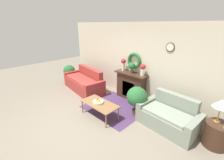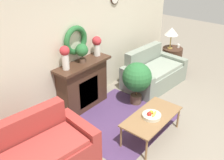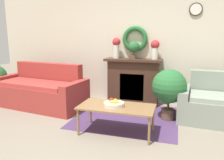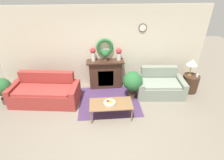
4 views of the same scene
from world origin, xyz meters
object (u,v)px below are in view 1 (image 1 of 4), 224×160
object	(u,v)px
side_table_by_loveseat	(216,135)
potted_plant_floor_by_couch	(69,71)
potted_plant_floor_by_loveseat	(137,97)
coffee_table	(100,104)
vase_on_mantel_left	(123,64)
table_lamp	(222,104)
couch_left	(84,82)
loveseat_right	(169,116)
fruit_bowl	(98,102)
fireplace	(131,86)
vase_on_mantel_right	(143,69)
potted_plant_on_mantel	(132,66)

from	to	relation	value
side_table_by_loveseat	potted_plant_floor_by_couch	world-z (taller)	potted_plant_floor_by_couch
side_table_by_loveseat	potted_plant_floor_by_loveseat	distance (m)	2.06
coffee_table	vase_on_mantel_left	size ratio (longest dim) A/B	2.58
side_table_by_loveseat	table_lamp	size ratio (longest dim) A/B	1.05
couch_left	coffee_table	bearing A→B (deg)	-16.11
couch_left	loveseat_right	distance (m)	3.63
side_table_by_loveseat	table_lamp	distance (m)	0.75
fruit_bowl	coffee_table	bearing A→B (deg)	19.68
couch_left	loveseat_right	world-z (taller)	couch_left
potted_plant_floor_by_couch	coffee_table	bearing A→B (deg)	-15.68
coffee_table	side_table_by_loveseat	bearing A→B (deg)	21.14
fruit_bowl	fireplace	bearing A→B (deg)	90.78
couch_left	potted_plant_floor_by_couch	distance (m)	1.25
loveseat_right	table_lamp	xyz separation A→B (m)	(1.02, 0.13, 0.73)
table_lamp	vase_on_mantel_right	distance (m)	2.36
fireplace	potted_plant_floor_by_loveseat	bearing A→B (deg)	-43.28
side_table_by_loveseat	potted_plant_on_mantel	world-z (taller)	potted_plant_on_mantel
table_lamp	potted_plant_on_mantel	distance (m)	2.79
table_lamp	vase_on_mantel_right	size ratio (longest dim) A/B	1.39
coffee_table	potted_plant_floor_by_couch	size ratio (longest dim) A/B	1.38
couch_left	vase_on_mantel_right	bearing A→B (deg)	24.89
loveseat_right	potted_plant_on_mantel	bearing A→B (deg)	166.28
fireplace	loveseat_right	distance (m)	1.85
fireplace	couch_left	xyz separation A→B (m)	(-1.88, -0.73, -0.19)
fireplace	couch_left	size ratio (longest dim) A/B	0.58
loveseat_right	vase_on_mantel_right	world-z (taller)	vase_on_mantel_right
vase_on_mantel_left	potted_plant_floor_by_couch	world-z (taller)	vase_on_mantel_left
fireplace	fruit_bowl	xyz separation A→B (m)	(0.02, -1.59, -0.03)
potted_plant_on_mantel	potted_plant_floor_by_couch	size ratio (longest dim) A/B	0.45
loveseat_right	vase_on_mantel_left	size ratio (longest dim) A/B	3.54
couch_left	vase_on_mantel_right	distance (m)	2.61
vase_on_mantel_right	potted_plant_floor_by_couch	bearing A→B (deg)	-169.06
vase_on_mantel_left	potted_plant_floor_by_couch	distance (m)	2.91
loveseat_right	vase_on_mantel_right	size ratio (longest dim) A/B	3.93
fruit_bowl	side_table_by_loveseat	distance (m)	3.01
potted_plant_on_mantel	table_lamp	bearing A→B (deg)	-9.09
side_table_by_loveseat	potted_plant_floor_by_couch	distance (m)	5.95
fruit_bowl	potted_plant_floor_by_loveseat	bearing A→B (deg)	46.97
table_lamp	potted_plant_floor_by_couch	xyz separation A→B (m)	(-5.88, -0.23, -0.50)
fireplace	vase_on_mantel_left	size ratio (longest dim) A/B	2.75
couch_left	potted_plant_on_mantel	xyz separation A→B (m)	(1.89, 0.72, 0.92)
table_lamp	loveseat_right	bearing A→B (deg)	-172.63
potted_plant_on_mantel	potted_plant_floor_by_loveseat	xyz separation A→B (m)	(0.79, -0.74, -0.65)
table_lamp	vase_on_mantel_left	size ratio (longest dim) A/B	1.25
fireplace	potted_plant_floor_by_couch	size ratio (longest dim) A/B	1.47
fireplace	fruit_bowl	distance (m)	1.59
vase_on_mantel_left	fireplace	bearing A→B (deg)	-0.84
side_table_by_loveseat	potted_plant_on_mantel	size ratio (longest dim) A/B	1.55
potted_plant_floor_by_couch	vase_on_mantel_right	bearing A→B (deg)	10.94
fruit_bowl	vase_on_mantel_left	xyz separation A→B (m)	(-0.41, 1.60, 0.79)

